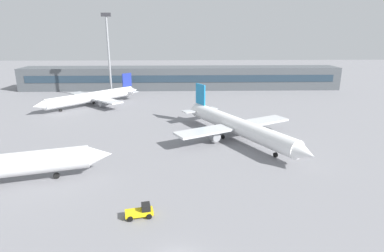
# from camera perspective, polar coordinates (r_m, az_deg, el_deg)

# --- Properties ---
(ground_plane) EXTENTS (400.00, 400.00, 0.00)m
(ground_plane) POSITION_cam_1_polar(r_m,az_deg,el_deg) (71.50, -2.14, -2.32)
(ground_plane) COLOR gray
(terminal_building) EXTENTS (129.56, 12.13, 9.00)m
(terminal_building) POSITION_cam_1_polar(r_m,az_deg,el_deg) (134.07, -2.00, 8.62)
(terminal_building) COLOR #4C5156
(terminal_building) RESTS_ON ground_plane
(airplane_mid) EXTENTS (27.51, 37.93, 10.24)m
(airplane_mid) POSITION_cam_1_polar(r_m,az_deg,el_deg) (70.69, 8.27, -0.05)
(airplane_mid) COLOR white
(airplane_mid) RESTS_ON ground_plane
(airplane_far) EXTENTS (27.83, 28.74, 9.15)m
(airplane_far) POSITION_cam_1_polar(r_m,az_deg,el_deg) (107.64, -17.59, 4.93)
(airplane_far) COLOR white
(airplane_far) RESTS_ON ground_plane
(baggage_tug_yellow) EXTENTS (3.83, 2.41, 1.75)m
(baggage_tug_yellow) POSITION_cam_1_polar(r_m,az_deg,el_deg) (43.25, -9.13, -14.85)
(baggage_tug_yellow) COLOR yellow
(baggage_tug_yellow) RESTS_ON ground_plane
(floodlight_tower_west) EXTENTS (3.20, 0.80, 29.07)m
(floodlight_tower_west) POSITION_cam_1_polar(r_m,az_deg,el_deg) (115.47, -14.73, 12.84)
(floodlight_tower_west) COLOR gray
(floodlight_tower_west) RESTS_ON ground_plane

